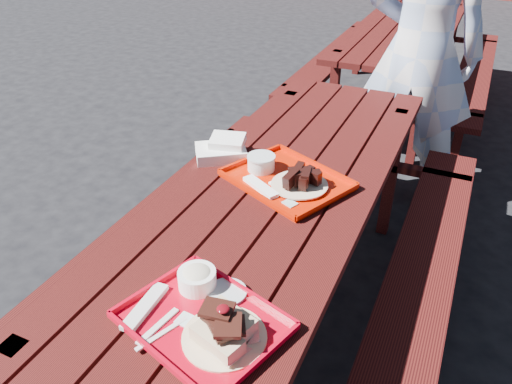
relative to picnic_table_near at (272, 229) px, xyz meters
The scene contains 7 objects.
ground 0.56m from the picnic_table_near, ahead, with size 60.00×60.00×0.00m, color black.
picnic_table_near is the anchor object (origin of this frame).
picnic_table_far 2.80m from the picnic_table_near, 90.00° to the left, with size 1.41×2.40×0.75m.
near_tray 0.72m from the picnic_table_near, 81.25° to the right, with size 0.48×0.42×0.13m.
far_tray 0.22m from the picnic_table_near, 69.39° to the left, with size 0.53×0.49×0.07m.
white_cloth 0.40m from the picnic_table_near, 152.85° to the left, with size 0.25×0.24×0.08m.
person 1.49m from the picnic_table_near, 78.46° to the left, with size 0.67×0.44×1.85m, color #A0B6DD.
Camera 1 is at (0.61, -1.48, 1.73)m, focal length 35.00 mm.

